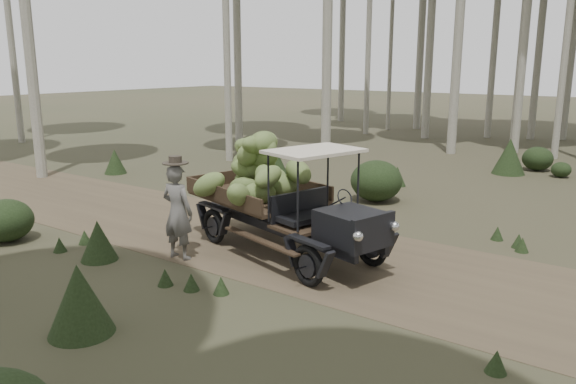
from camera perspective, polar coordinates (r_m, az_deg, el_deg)
name	(u,v)px	position (r m, az deg, el deg)	size (l,w,h in m)	color
ground	(371,266)	(10.64, 8.47, -7.46)	(120.00, 120.00, 0.00)	#473D2B
dirt_track	(371,266)	(10.64, 8.47, -7.44)	(70.00, 4.00, 0.01)	brown
banana_truck	(270,180)	(11.29, -1.79, 1.27)	(4.97, 2.82, 2.38)	black
farmer	(178,211)	(10.85, -11.15, -1.89)	(0.71, 0.54, 2.01)	#5F5B57
undergrowth	(331,245)	(10.00, 4.39, -5.41)	(22.00, 22.31, 1.31)	#233319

